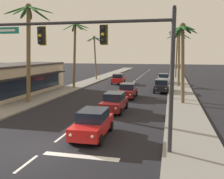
% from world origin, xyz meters
% --- Properties ---
extents(ground_plane, '(220.00, 220.00, 0.00)m').
position_xyz_m(ground_plane, '(0.00, 0.00, 0.00)').
color(ground_plane, black).
extents(sidewalk_right, '(3.20, 110.00, 0.14)m').
position_xyz_m(sidewalk_right, '(7.80, 20.00, 0.07)').
color(sidewalk_right, gray).
rests_on(sidewalk_right, ground).
extents(sidewalk_left, '(3.20, 110.00, 0.14)m').
position_xyz_m(sidewalk_left, '(-7.80, 20.00, 0.07)').
color(sidewalk_left, gray).
rests_on(sidewalk_left, ground).
extents(lane_markings, '(4.28, 89.99, 0.01)m').
position_xyz_m(lane_markings, '(0.42, 20.86, 0.00)').
color(lane_markings, silver).
rests_on(lane_markings, ground).
extents(traffic_signal_mast, '(10.58, 0.41, 7.43)m').
position_xyz_m(traffic_signal_mast, '(3.29, 0.70, 5.33)').
color(traffic_signal_mast, '#2D2D33').
rests_on(traffic_signal_mast, ground).
extents(sedan_lead_at_stop_bar, '(2.01, 4.47, 1.68)m').
position_xyz_m(sedan_lead_at_stop_bar, '(1.87, 2.52, 0.85)').
color(sedan_lead_at_stop_bar, red).
rests_on(sedan_lead_at_stop_bar, ground).
extents(sedan_third_in_queue, '(1.97, 4.46, 1.68)m').
position_xyz_m(sedan_third_in_queue, '(1.66, 9.62, 0.85)').
color(sedan_third_in_queue, maroon).
rests_on(sedan_third_in_queue, ground).
extents(sedan_fifth_in_queue, '(1.97, 4.46, 1.68)m').
position_xyz_m(sedan_fifth_in_queue, '(1.66, 16.72, 0.85)').
color(sedan_fifth_in_queue, maroon).
rests_on(sedan_fifth_in_queue, ground).
extents(sedan_oncoming_far, '(2.11, 4.51, 1.68)m').
position_xyz_m(sedan_oncoming_far, '(-2.16, 29.97, 0.85)').
color(sedan_oncoming_far, red).
rests_on(sedan_oncoming_far, ground).
extents(sedan_parked_nearest_kerb, '(2.06, 4.49, 1.68)m').
position_xyz_m(sedan_parked_nearest_kerb, '(5.29, 32.09, 0.85)').
color(sedan_parked_nearest_kerb, silver).
rests_on(sedan_parked_nearest_kerb, ground).
extents(sedan_parked_mid_kerb, '(1.96, 4.46, 1.68)m').
position_xyz_m(sedan_parked_mid_kerb, '(5.33, 22.19, 0.85)').
color(sedan_parked_mid_kerb, black).
rests_on(sedan_parked_mid_kerb, ground).
extents(palm_left_second, '(4.98, 4.63, 9.98)m').
position_xyz_m(palm_left_second, '(-7.45, 11.15, 6.77)').
color(palm_left_second, brown).
rests_on(palm_left_second, ground).
extents(palm_left_third, '(3.77, 4.02, 9.61)m').
position_xyz_m(palm_left_third, '(-7.14, 23.00, 6.78)').
color(palm_left_third, brown).
rests_on(palm_left_third, ground).
extents(palm_left_farthest, '(3.22, 3.10, 8.41)m').
position_xyz_m(palm_left_farthest, '(-7.79, 34.91, 6.15)').
color(palm_left_farthest, brown).
rests_on(palm_left_farthest, ground).
extents(palm_right_second, '(2.93, 3.15, 8.13)m').
position_xyz_m(palm_right_second, '(7.55, 14.38, 5.78)').
color(palm_right_second, brown).
rests_on(palm_right_second, ground).
extents(palm_right_third, '(3.71, 3.66, 8.57)m').
position_xyz_m(palm_right_third, '(7.54, 28.30, 5.99)').
color(palm_right_third, brown).
rests_on(palm_right_third, ground).
extents(palm_right_farthest, '(3.31, 3.40, 10.31)m').
position_xyz_m(palm_right_farthest, '(7.56, 42.18, 7.45)').
color(palm_right_farthest, brown).
rests_on(palm_right_farthest, ground).
extents(storefront_strip_left, '(7.34, 17.72, 3.80)m').
position_xyz_m(storefront_strip_left, '(-12.91, 15.71, 1.90)').
color(storefront_strip_left, beige).
rests_on(storefront_strip_left, ground).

